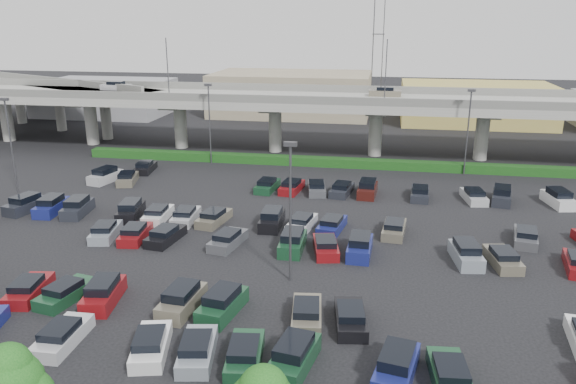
% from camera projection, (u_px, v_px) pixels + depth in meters
% --- Properties ---
extents(ground, '(280.00, 280.00, 0.00)m').
position_uv_depth(ground, '(306.00, 239.00, 48.46)').
color(ground, black).
extents(overpass, '(150.00, 13.00, 15.80)m').
position_uv_depth(overpass, '(338.00, 104.00, 76.52)').
color(overpass, gray).
rests_on(overpass, ground).
extents(on_ramp, '(50.93, 30.13, 8.80)m').
position_uv_depth(on_ramp, '(39.00, 87.00, 95.45)').
color(on_ramp, gray).
rests_on(on_ramp, ground).
extents(hedge, '(66.00, 1.60, 1.10)m').
position_uv_depth(hedge, '(334.00, 162.00, 71.80)').
color(hedge, '#113B13').
rests_on(hedge, ground).
extents(parked_cars, '(63.21, 41.65, 1.67)m').
position_uv_depth(parked_cars, '(298.00, 252.00, 44.29)').
color(parked_cars, '#252730').
rests_on(parked_cars, ground).
extents(light_poles, '(66.90, 48.38, 10.30)m').
position_uv_depth(light_poles, '(263.00, 162.00, 49.16)').
color(light_poles, '#444448').
rests_on(light_poles, ground).
extents(distant_buildings, '(138.00, 24.00, 9.00)m').
position_uv_depth(distant_buildings, '(420.00, 100.00, 103.41)').
color(distant_buildings, gray).
rests_on(distant_buildings, ground).
extents(comm_tower, '(2.40, 2.40, 30.00)m').
position_uv_depth(comm_tower, '(379.00, 31.00, 112.69)').
color(comm_tower, '#444448').
rests_on(comm_tower, ground).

